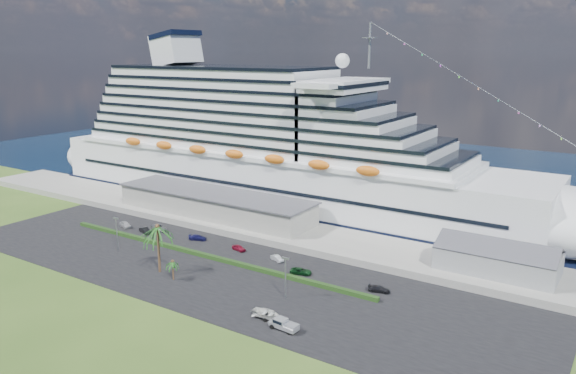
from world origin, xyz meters
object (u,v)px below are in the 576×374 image
Objects in this scene: pickup_truck at (283,324)px; boat_trailer at (266,313)px; cruise_ship at (272,151)px; parked_car_3 at (198,238)px.

boat_trailer is (-4.67, 1.50, 0.15)m from pickup_truck.
boat_trailer is at bearing -56.32° from cruise_ship.
cruise_ship is at bearing 125.80° from pickup_truck.
pickup_truck is 0.88× the size of boat_trailer.
parked_car_3 is at bearing -83.76° from cruise_ship.
cruise_ship reaches higher than boat_trailer.
parked_car_3 is (4.36, -39.84, -15.92)m from cruise_ship.
pickup_truck is 4.90m from boat_trailer.
parked_car_3 is 46.87m from boat_trailer.
parked_car_3 is at bearing 146.88° from boat_trailer.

